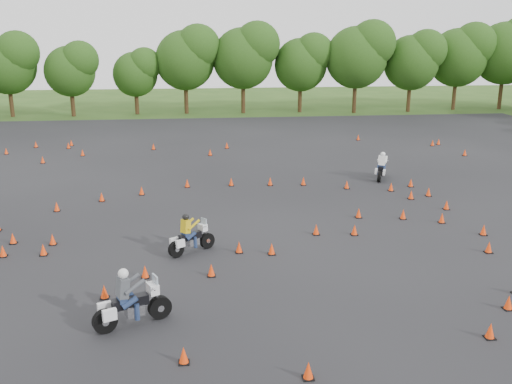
{
  "coord_description": "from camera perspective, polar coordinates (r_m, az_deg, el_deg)",
  "views": [
    {
      "loc": [
        -2.95,
        -22.0,
        8.54
      ],
      "look_at": [
        0.0,
        4.0,
        1.2
      ],
      "focal_mm": 40.0,
      "sensor_mm": 36.0,
      "label": 1
    }
  ],
  "objects": [
    {
      "name": "asphalt_pad",
      "position": [
        29.42,
        -0.44,
        -1.2
      ],
      "size": [
        62.0,
        62.0,
        0.0
      ],
      "primitive_type": "plane",
      "color": "black",
      "rests_on": "ground"
    },
    {
      "name": "traffic_cones",
      "position": [
        28.95,
        -0.48,
        -1.01
      ],
      "size": [
        36.13,
        33.41,
        0.45
      ],
      "color": "#F93D0A",
      "rests_on": "asphalt_pad"
    },
    {
      "name": "rider_grey",
      "position": [
        17.66,
        -12.31,
        -10.18
      ],
      "size": [
        2.53,
        1.69,
        1.89
      ],
      "primitive_type": null,
      "rotation": [
        0.0,
        0.0,
        0.42
      ],
      "color": "#42454A",
      "rests_on": "ground"
    },
    {
      "name": "treeline",
      "position": [
        57.32,
        0.59,
        11.82
      ],
      "size": [
        87.17,
        32.63,
        10.93
      ],
      "color": "#224413",
      "rests_on": "ground"
    },
    {
      "name": "ground",
      "position": [
        23.78,
        1.09,
        -5.38
      ],
      "size": [
        140.0,
        140.0,
        0.0
      ],
      "primitive_type": "plane",
      "color": "#2D5119",
      "rests_on": "ground"
    },
    {
      "name": "rider_yellow",
      "position": [
        22.88,
        -6.43,
        -4.12
      ],
      "size": [
        2.14,
        1.75,
        1.65
      ],
      "primitive_type": null,
      "rotation": [
        0.0,
        0.0,
        0.6
      ],
      "color": "gold",
      "rests_on": "ground"
    },
    {
      "name": "rider_white",
      "position": [
        35.06,
        12.36,
        2.64
      ],
      "size": [
        1.49,
        2.29,
        1.7
      ],
      "primitive_type": null,
      "rotation": [
        0.0,
        0.0,
        1.16
      ],
      "color": "silver",
      "rests_on": "ground"
    }
  ]
}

